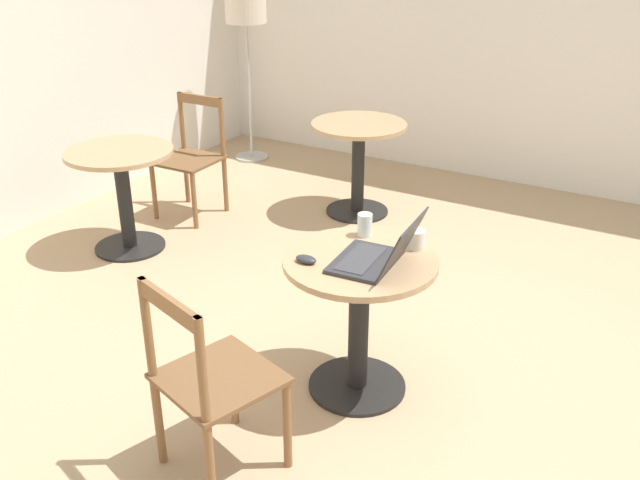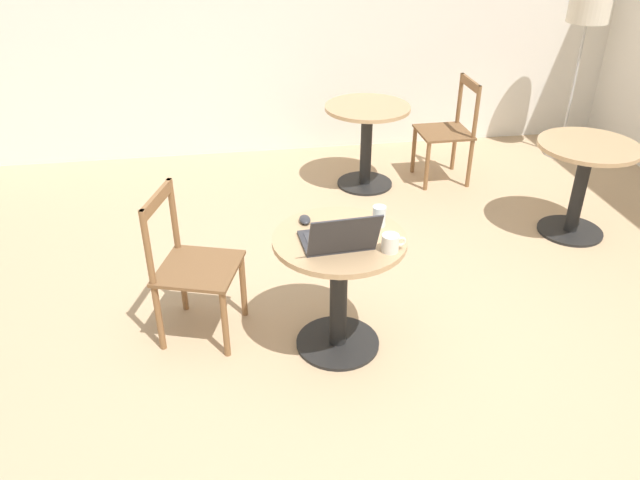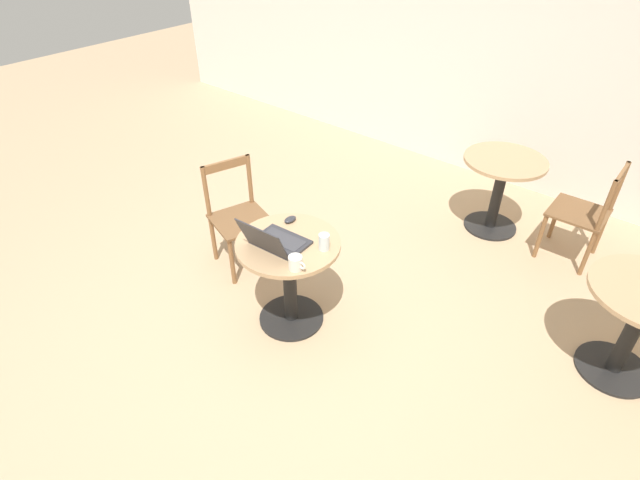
{
  "view_description": "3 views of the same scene",
  "coord_description": "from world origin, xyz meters",
  "px_view_note": "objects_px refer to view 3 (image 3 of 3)",
  "views": [
    {
      "loc": [
        -2.58,
        -1.05,
        2.13
      ],
      "look_at": [
        0.11,
        0.49,
        0.68
      ],
      "focal_mm": 40.0,
      "sensor_mm": 36.0,
      "label": 1
    },
    {
      "loc": [
        -0.55,
        -2.52,
        2.31
      ],
      "look_at": [
        -0.1,
        0.3,
        0.65
      ],
      "focal_mm": 35.0,
      "sensor_mm": 36.0,
      "label": 2
    },
    {
      "loc": [
        1.84,
        -1.69,
        2.65
      ],
      "look_at": [
        0.04,
        0.49,
        0.59
      ],
      "focal_mm": 28.0,
      "sensor_mm": 36.0,
      "label": 3
    }
  ],
  "objects_px": {
    "chair_near_left": "(239,217)",
    "cafe_table_mid": "(639,317)",
    "cafe_table_near": "(289,267)",
    "chair_far_right": "(584,214)",
    "drinking_glass": "(324,242)",
    "cafe_table_far": "(501,181)",
    "mouse": "(290,219)",
    "laptop": "(275,241)",
    "mug": "(296,263)"
  },
  "relations": [
    {
      "from": "laptop",
      "to": "drinking_glass",
      "type": "relative_size",
      "value": 3.35
    },
    {
      "from": "cafe_table_mid",
      "to": "chair_far_right",
      "type": "relative_size",
      "value": 0.8
    },
    {
      "from": "cafe_table_near",
      "to": "chair_near_left",
      "type": "height_order",
      "value": "chair_near_left"
    },
    {
      "from": "cafe_table_far",
      "to": "drinking_glass",
      "type": "xyz_separation_m",
      "value": [
        -0.39,
        -1.98,
        0.27
      ]
    },
    {
      "from": "cafe_table_near",
      "to": "cafe_table_mid",
      "type": "relative_size",
      "value": 1.0
    },
    {
      "from": "chair_far_right",
      "to": "laptop",
      "type": "bearing_deg",
      "value": -122.1
    },
    {
      "from": "mug",
      "to": "drinking_glass",
      "type": "relative_size",
      "value": 1.12
    },
    {
      "from": "cafe_table_far",
      "to": "mouse",
      "type": "relative_size",
      "value": 7.03
    },
    {
      "from": "chair_near_left",
      "to": "mug",
      "type": "height_order",
      "value": "chair_near_left"
    },
    {
      "from": "drinking_glass",
      "to": "mouse",
      "type": "bearing_deg",
      "value": 165.88
    },
    {
      "from": "cafe_table_near",
      "to": "laptop",
      "type": "relative_size",
      "value": 1.88
    },
    {
      "from": "chair_near_left",
      "to": "cafe_table_far",
      "type": "bearing_deg",
      "value": 52.26
    },
    {
      "from": "laptop",
      "to": "chair_far_right",
      "type": "bearing_deg",
      "value": 57.9
    },
    {
      "from": "chair_near_left",
      "to": "mouse",
      "type": "distance_m",
      "value": 0.69
    },
    {
      "from": "laptop",
      "to": "drinking_glass",
      "type": "distance_m",
      "value": 0.32
    },
    {
      "from": "chair_near_left",
      "to": "laptop",
      "type": "distance_m",
      "value": 0.89
    },
    {
      "from": "cafe_table_far",
      "to": "mug",
      "type": "distance_m",
      "value": 2.3
    },
    {
      "from": "mouse",
      "to": "mug",
      "type": "xyz_separation_m",
      "value": [
        0.38,
        -0.36,
        0.03
      ]
    },
    {
      "from": "cafe_table_near",
      "to": "chair_near_left",
      "type": "xyz_separation_m",
      "value": [
        -0.79,
        0.26,
        -0.05
      ]
    },
    {
      "from": "mouse",
      "to": "cafe_table_mid",
      "type": "bearing_deg",
      "value": 21.1
    },
    {
      "from": "chair_near_left",
      "to": "drinking_glass",
      "type": "height_order",
      "value": "chair_near_left"
    },
    {
      "from": "laptop",
      "to": "mug",
      "type": "distance_m",
      "value": 0.26
    },
    {
      "from": "chair_near_left",
      "to": "chair_far_right",
      "type": "relative_size",
      "value": 1.0
    },
    {
      "from": "drinking_glass",
      "to": "laptop",
      "type": "bearing_deg",
      "value": -143.59
    },
    {
      "from": "chair_near_left",
      "to": "cafe_table_mid",
      "type": "bearing_deg",
      "value": 15.32
    },
    {
      "from": "mouse",
      "to": "chair_far_right",
      "type": "bearing_deg",
      "value": 51.68
    },
    {
      "from": "cafe_table_far",
      "to": "cafe_table_mid",
      "type": "bearing_deg",
      "value": -38.43
    },
    {
      "from": "cafe_table_near",
      "to": "laptop",
      "type": "bearing_deg",
      "value": -104.9
    },
    {
      "from": "cafe_table_near",
      "to": "mug",
      "type": "distance_m",
      "value": 0.38
    },
    {
      "from": "cafe_table_mid",
      "to": "mug",
      "type": "bearing_deg",
      "value": -145.84
    },
    {
      "from": "cafe_table_mid",
      "to": "laptop",
      "type": "xyz_separation_m",
      "value": [
        -1.99,
        -1.1,
        0.27
      ]
    },
    {
      "from": "cafe_table_mid",
      "to": "cafe_table_far",
      "type": "relative_size",
      "value": 1.0
    },
    {
      "from": "chair_near_left",
      "to": "mug",
      "type": "distance_m",
      "value": 1.14
    },
    {
      "from": "cafe_table_mid",
      "to": "laptop",
      "type": "bearing_deg",
      "value": -151.01
    },
    {
      "from": "mouse",
      "to": "mug",
      "type": "relative_size",
      "value": 0.8
    },
    {
      "from": "chair_far_right",
      "to": "mug",
      "type": "xyz_separation_m",
      "value": [
        -1.12,
        -2.25,
        0.31
      ]
    },
    {
      "from": "drinking_glass",
      "to": "chair_near_left",
      "type": "bearing_deg",
      "value": 171.06
    },
    {
      "from": "cafe_table_far",
      "to": "mug",
      "type": "xyz_separation_m",
      "value": [
        -0.4,
        -2.25,
        0.26
      ]
    },
    {
      "from": "mouse",
      "to": "drinking_glass",
      "type": "relative_size",
      "value": 0.9
    },
    {
      "from": "mouse",
      "to": "drinking_glass",
      "type": "xyz_separation_m",
      "value": [
        0.38,
        -0.1,
        0.04
      ]
    },
    {
      "from": "cafe_table_far",
      "to": "mouse",
      "type": "distance_m",
      "value": 2.05
    },
    {
      "from": "chair_near_left",
      "to": "mouse",
      "type": "relative_size",
      "value": 8.79
    },
    {
      "from": "chair_far_right",
      "to": "drinking_glass",
      "type": "bearing_deg",
      "value": -119.18
    },
    {
      "from": "mouse",
      "to": "drinking_glass",
      "type": "bearing_deg",
      "value": -14.12
    },
    {
      "from": "cafe_table_far",
      "to": "chair_near_left",
      "type": "bearing_deg",
      "value": -127.74
    },
    {
      "from": "chair_far_right",
      "to": "cafe_table_far",
      "type": "bearing_deg",
      "value": -179.39
    },
    {
      "from": "chair_near_left",
      "to": "laptop",
      "type": "relative_size",
      "value": 2.35
    },
    {
      "from": "chair_near_left",
      "to": "drinking_glass",
      "type": "relative_size",
      "value": 7.88
    },
    {
      "from": "laptop",
      "to": "drinking_glass",
      "type": "height_order",
      "value": "laptop"
    },
    {
      "from": "cafe_table_far",
      "to": "chair_far_right",
      "type": "height_order",
      "value": "chair_far_right"
    }
  ]
}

